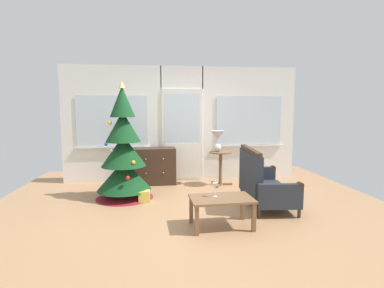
# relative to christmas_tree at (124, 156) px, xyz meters

# --- Properties ---
(ground_plane) EXTENTS (6.76, 6.76, 0.00)m
(ground_plane) POSITION_rel_christmas_tree_xyz_m (1.16, -0.81, -0.77)
(ground_plane) COLOR #AD7F56
(back_wall_with_door) EXTENTS (5.20, 0.14, 2.55)m
(back_wall_with_door) POSITION_rel_christmas_tree_xyz_m (1.16, 1.27, 0.51)
(back_wall_with_door) COLOR white
(back_wall_with_door) RESTS_ON ground
(christmas_tree) EXTENTS (1.03, 1.03, 2.09)m
(christmas_tree) POSITION_rel_christmas_tree_xyz_m (0.00, 0.00, 0.00)
(christmas_tree) COLOR #4C331E
(christmas_tree) RESTS_ON ground
(dresser_cabinet) EXTENTS (0.91, 0.46, 0.78)m
(dresser_cabinet) POSITION_rel_christmas_tree_xyz_m (0.53, 0.98, -0.38)
(dresser_cabinet) COLOR #3D281C
(dresser_cabinet) RESTS_ON ground
(settee_sofa) EXTENTS (0.81, 1.43, 0.96)m
(settee_sofa) POSITION_rel_christmas_tree_xyz_m (2.33, -0.66, -0.39)
(settee_sofa) COLOR #3D281C
(settee_sofa) RESTS_ON ground
(side_table) EXTENTS (0.50, 0.48, 0.72)m
(side_table) POSITION_rel_christmas_tree_xyz_m (1.92, 0.70, -0.26)
(side_table) COLOR brown
(side_table) RESTS_ON ground
(table_lamp) EXTENTS (0.28, 0.28, 0.44)m
(table_lamp) POSITION_rel_christmas_tree_xyz_m (1.86, 0.74, 0.24)
(table_lamp) COLOR silver
(table_lamp) RESTS_ON side_table
(coffee_table) EXTENTS (0.87, 0.56, 0.41)m
(coffee_table) POSITION_rel_christmas_tree_xyz_m (1.46, -1.53, -0.42)
(coffee_table) COLOR brown
(coffee_table) RESTS_ON ground
(wine_glass) EXTENTS (0.08, 0.08, 0.20)m
(wine_glass) POSITION_rel_christmas_tree_xyz_m (1.38, -1.48, -0.21)
(wine_glass) COLOR silver
(wine_glass) RESTS_ON coffee_table
(gift_box) EXTENTS (0.19, 0.17, 0.19)m
(gift_box) POSITION_rel_christmas_tree_xyz_m (0.37, -0.27, -0.67)
(gift_box) COLOR #D8C64C
(gift_box) RESTS_ON ground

